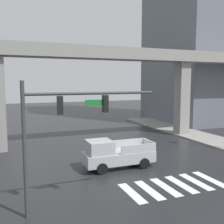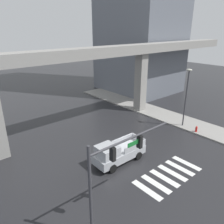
% 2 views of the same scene
% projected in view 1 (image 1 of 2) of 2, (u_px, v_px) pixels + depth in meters
% --- Properties ---
extents(ground_plane, '(120.00, 120.00, 0.00)m').
position_uv_depth(ground_plane, '(130.00, 159.00, 20.83)').
color(ground_plane, '#232326').
extents(crosswalk_stripes, '(6.05, 2.80, 0.01)m').
position_uv_depth(crosswalk_stripes, '(173.00, 186.00, 15.39)').
color(crosswalk_stripes, silver).
rests_on(crosswalk_stripes, ground).
extents(elevated_overpass, '(58.47, 2.23, 9.58)m').
position_uv_depth(elevated_overpass, '(102.00, 61.00, 25.79)').
color(elevated_overpass, gray).
rests_on(elevated_overpass, ground).
extents(sidewalk_east, '(4.00, 36.00, 0.15)m').
position_uv_depth(sidewalk_east, '(216.00, 141.00, 26.66)').
color(sidewalk_east, gray).
rests_on(sidewalk_east, ground).
extents(pickup_truck, '(5.12, 2.13, 2.08)m').
position_uv_depth(pickup_truck, '(115.00, 154.00, 18.49)').
color(pickup_truck, '#A8AAAF').
rests_on(pickup_truck, ground).
extents(traffic_signal_mast, '(6.49, 0.32, 6.20)m').
position_uv_depth(traffic_signal_mast, '(63.00, 120.00, 11.89)').
color(traffic_signal_mast, '#38383D').
rests_on(traffic_signal_mast, ground).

